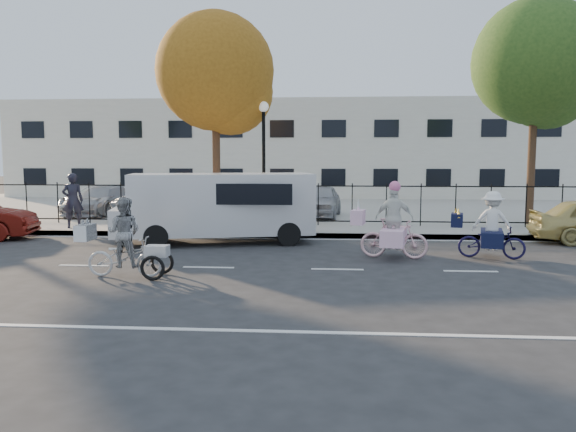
# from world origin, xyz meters

# --- Properties ---
(ground) EXTENTS (120.00, 120.00, 0.00)m
(ground) POSITION_xyz_m (0.00, 0.00, 0.00)
(ground) COLOR #333334
(road_markings) EXTENTS (60.00, 9.52, 0.01)m
(road_markings) POSITION_xyz_m (0.00, 0.00, 0.01)
(road_markings) COLOR silver
(road_markings) RESTS_ON ground
(curb) EXTENTS (60.00, 0.10, 0.15)m
(curb) POSITION_xyz_m (0.00, 5.05, 0.07)
(curb) COLOR #A8A399
(curb) RESTS_ON ground
(sidewalk) EXTENTS (60.00, 2.20, 0.15)m
(sidewalk) POSITION_xyz_m (0.00, 6.10, 0.07)
(sidewalk) COLOR #A8A399
(sidewalk) RESTS_ON ground
(parking_lot) EXTENTS (60.00, 15.60, 0.15)m
(parking_lot) POSITION_xyz_m (0.00, 15.00, 0.07)
(parking_lot) COLOR #A8A399
(parking_lot) RESTS_ON ground
(iron_fence) EXTENTS (58.00, 0.06, 1.50)m
(iron_fence) POSITION_xyz_m (0.00, 7.20, 0.90)
(iron_fence) COLOR black
(iron_fence) RESTS_ON sidewalk
(building) EXTENTS (34.00, 10.00, 6.00)m
(building) POSITION_xyz_m (0.00, 25.00, 3.00)
(building) COLOR silver
(building) RESTS_ON ground
(lamppost) EXTENTS (0.36, 0.36, 4.33)m
(lamppost) POSITION_xyz_m (0.50, 6.80, 3.11)
(lamppost) COLOR black
(lamppost) RESTS_ON sidewalk
(street_sign) EXTENTS (0.85, 0.06, 1.80)m
(street_sign) POSITION_xyz_m (-1.85, 6.80, 1.42)
(street_sign) COLOR black
(street_sign) RESTS_ON sidewalk
(zebra_trike) EXTENTS (1.99, 0.75, 1.71)m
(zebra_trike) POSITION_xyz_m (-1.57, -1.13, 0.66)
(zebra_trike) COLOR silver
(zebra_trike) RESTS_ON ground
(unicorn_bike) EXTENTS (2.00, 1.42, 1.97)m
(unicorn_bike) POSITION_xyz_m (4.41, 1.56, 0.73)
(unicorn_bike) COLOR #FBBFC4
(unicorn_bike) RESTS_ON ground
(bull_bike) EXTENTS (1.89, 1.33, 1.71)m
(bull_bike) POSITION_xyz_m (6.90, 1.75, 0.68)
(bull_bike) COLOR #141038
(bull_bike) RESTS_ON ground
(white_van) EXTENTS (6.20, 3.12, 2.08)m
(white_van) POSITION_xyz_m (-0.51, 3.80, 1.15)
(white_van) COLOR silver
(white_van) RESTS_ON ground
(pedestrian) EXTENTS (0.81, 0.69, 1.88)m
(pedestrian) POSITION_xyz_m (-5.97, 5.81, 1.09)
(pedestrian) COLOR black
(pedestrian) RESTS_ON sidewalk
(lot_car_a) EXTENTS (2.44, 4.33, 1.18)m
(lot_car_a) POSITION_xyz_m (-6.76, 10.17, 0.74)
(lot_car_a) COLOR #9D9FA4
(lot_car_a) RESTS_ON parking_lot
(lot_car_b) EXTENTS (2.28, 4.44, 1.20)m
(lot_car_b) POSITION_xyz_m (-7.01, 10.47, 0.75)
(lot_car_b) COLOR silver
(lot_car_b) RESTS_ON parking_lot
(lot_car_c) EXTENTS (2.37, 3.89, 1.21)m
(lot_car_c) POSITION_xyz_m (-4.51, 9.69, 0.75)
(lot_car_c) COLOR #494D51
(lot_car_c) RESTS_ON parking_lot
(lot_car_d) EXTENTS (1.88, 3.95, 1.30)m
(lot_car_d) POSITION_xyz_m (2.41, 10.11, 0.80)
(lot_car_d) COLOR #A0A2A8
(lot_car_d) RESTS_ON parking_lot
(tree_mid) EXTENTS (4.19, 4.19, 7.68)m
(tree_mid) POSITION_xyz_m (-1.13, 7.36, 5.38)
(tree_mid) COLOR #442D1D
(tree_mid) RESTS_ON ground
(tree_east) EXTENTS (4.45, 4.45, 8.17)m
(tree_east) POSITION_xyz_m (10.20, 8.26, 5.72)
(tree_east) COLOR #442D1D
(tree_east) RESTS_ON ground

